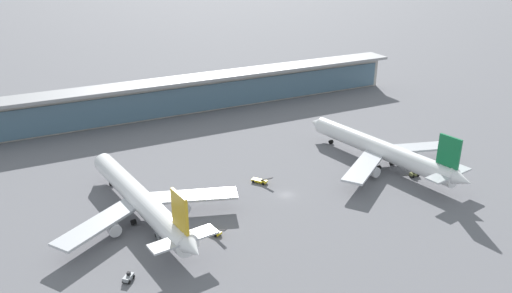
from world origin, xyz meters
TOP-DOWN VIEW (x-y plane):
  - ground_plane at (0.00, 0.00)m, footprint 1200.00×1200.00m
  - airliner_left_stand at (-41.22, 5.84)m, footprint 50.84×66.63m
  - airliner_centre_stand at (38.51, 3.72)m, footprint 50.60×66.49m
  - service_truck_near_nose_yellow at (-3.25, 10.37)m, footprint 5.17×6.25m
  - service_truck_under_wing_grey at (-39.99, -6.62)m, footprint 2.02×6.83m
  - service_truck_mid_apron_grey at (-51.32, -19.35)m, footprint 3.19×3.26m
  - service_truck_by_tail_olive at (42.32, -7.54)m, footprint 2.87×1.73m
  - service_truck_on_taxiway_yellow at (-27.18, -10.04)m, footprint 4.15×6.72m
  - terminal_building at (0.00, 85.44)m, footprint 202.94×12.80m

SIDE VIEW (x-z plane):
  - ground_plane at x=0.00m, z-range 0.00..0.00m
  - service_truck_near_nose_yellow at x=-3.25m, z-range -0.54..2.16m
  - service_truck_under_wing_grey at x=-39.99m, z-range -0.54..2.16m
  - service_truck_on_taxiway_yellow at x=-27.18m, z-range -0.54..2.16m
  - service_truck_mid_apron_grey at x=-51.32m, z-range -0.15..1.90m
  - service_truck_by_tail_olive at x=42.32m, z-range -0.15..1.90m
  - airliner_left_stand at x=-41.22m, z-range -3.29..14.47m
  - airliner_centre_stand at x=38.51m, z-range -3.29..14.47m
  - terminal_building at x=0.00m, z-range 0.27..15.47m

